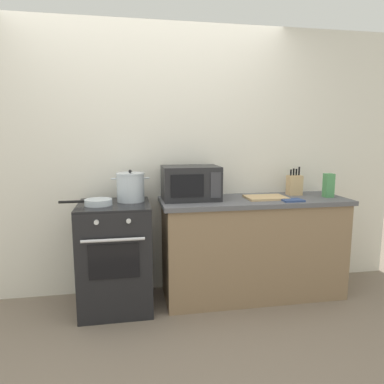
% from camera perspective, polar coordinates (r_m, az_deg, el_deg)
% --- Properties ---
extents(ground_plane, '(10.00, 10.00, 0.00)m').
position_cam_1_polar(ground_plane, '(2.83, -4.56, -22.62)').
color(ground_plane, '#7A6B5B').
extents(back_wall, '(4.40, 0.10, 2.50)m').
position_cam_1_polar(back_wall, '(3.42, -1.48, 5.09)').
color(back_wall, silver).
rests_on(back_wall, ground_plane).
extents(lower_cabinet_right, '(1.64, 0.56, 0.88)m').
position_cam_1_polar(lower_cabinet_right, '(3.39, 9.72, -9.05)').
color(lower_cabinet_right, '#8C7051').
rests_on(lower_cabinet_right, ground_plane).
extents(countertop_right, '(1.70, 0.60, 0.04)m').
position_cam_1_polar(countertop_right, '(3.28, 9.94, -1.38)').
color(countertop_right, '#59595E').
rests_on(countertop_right, lower_cabinet_right).
extents(stove, '(0.60, 0.64, 0.92)m').
position_cam_1_polar(stove, '(3.17, -12.20, -10.02)').
color(stove, black).
rests_on(stove, ground_plane).
extents(stock_pot, '(0.33, 0.24, 0.28)m').
position_cam_1_polar(stock_pot, '(3.12, -9.86, 0.79)').
color(stock_pot, silver).
rests_on(stock_pot, stove).
extents(frying_pan, '(0.42, 0.22, 0.05)m').
position_cam_1_polar(frying_pan, '(3.02, -14.97, -1.58)').
color(frying_pan, silver).
rests_on(frying_pan, stove).
extents(microwave, '(0.50, 0.37, 0.30)m').
position_cam_1_polar(microwave, '(3.16, -0.23, 1.48)').
color(microwave, '#232326').
rests_on(microwave, countertop_right).
extents(cutting_board, '(0.36, 0.26, 0.02)m').
position_cam_1_polar(cutting_board, '(3.29, 11.76, -0.87)').
color(cutting_board, tan).
rests_on(cutting_board, countertop_right).
extents(knife_block, '(0.13, 0.10, 0.27)m').
position_cam_1_polar(knife_block, '(3.55, 16.14, 1.12)').
color(knife_block, tan).
rests_on(knife_block, countertop_right).
extents(pasta_box, '(0.08, 0.08, 0.22)m').
position_cam_1_polar(pasta_box, '(3.52, 21.11, 1.00)').
color(pasta_box, '#4C9356').
rests_on(pasta_box, countertop_right).
extents(oven_mitt, '(0.18, 0.14, 0.02)m').
position_cam_1_polar(oven_mitt, '(3.22, 15.84, -1.27)').
color(oven_mitt, '#33477A').
rests_on(oven_mitt, countertop_right).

